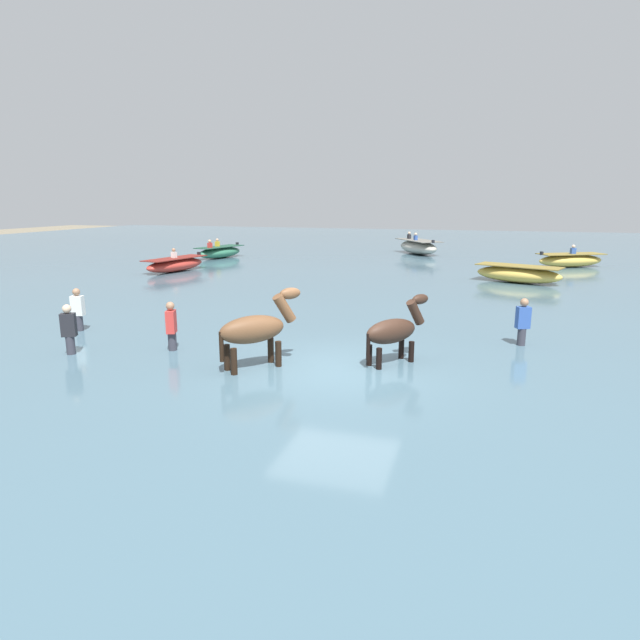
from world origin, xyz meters
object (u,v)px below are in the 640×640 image
Objects in this scene: boat_far_offshore at (220,252)px; person_spectator_far at (79,316)px; horse_lead_bay at (256,331)px; boat_mid_outer at (175,264)px; person_onlooker_left at (172,333)px; horse_trailing_dark_bay at (394,333)px; boat_distant_east at (570,260)px; boat_mid_channel at (418,247)px; person_onlooker_right at (70,337)px; person_wading_close at (522,329)px; boat_near_starboard at (518,274)px.

person_spectator_far is at bearing -74.27° from boat_far_offshore.
horse_lead_bay reaches higher than boat_mid_outer.
boat_mid_outer is 2.41× the size of person_onlooker_left.
boat_distant_east is (6.21, 19.93, -0.33)m from horse_trailing_dark_bay.
boat_mid_channel is 2.68× the size of person_onlooker_right.
horse_trailing_dark_bay is 1.18× the size of person_spectator_far.
boat_mid_outer is 18.58m from person_wading_close.
horse_lead_bay reaches higher than horse_trailing_dark_bay.
boat_far_offshore reaches higher than person_onlooker_left.
boat_mid_outer is 14.89m from person_onlooker_left.
horse_lead_bay is 25.78m from boat_mid_channel.
horse_lead_bay is at bearing -90.70° from boat_mid_channel.
person_spectator_far is at bearing -70.00° from boat_mid_outer.
horse_lead_bay is 0.56× the size of boat_distant_east.
person_spectator_far is (-6.00, 1.62, -0.38)m from horse_lead_bay.
person_onlooker_left reaches higher than boat_mid_outer.
person_onlooker_right is (-13.52, -21.44, 0.06)m from boat_distant_east.
boat_near_starboard is (-2.96, -6.66, 0.01)m from boat_distant_east.
boat_distant_east is at bearing 60.80° from person_onlooker_left.
boat_distant_east reaches higher than boat_near_starboard.
boat_mid_channel reaches higher than person_onlooker_right.
boat_far_offshore is at bearing 135.97° from person_wading_close.
boat_mid_outer is at bearing 110.00° from person_spectator_far.
boat_mid_outer is (-10.58, -12.42, -0.12)m from boat_mid_channel.
boat_far_offshore is 2.26× the size of person_spectator_far.
person_spectator_far reaches higher than boat_mid_outer.
boat_mid_outer is (-13.02, 12.16, -0.35)m from horse_trailing_dark_bay.
horse_lead_bay is 4.59m from person_onlooker_right.
boat_near_starboard is at bearing 54.44° from person_onlooker_right.
boat_mid_channel is at bearing 89.30° from horse_lead_bay.
person_onlooker_right is (-4.56, -0.33, -0.38)m from horse_lead_bay.
horse_trailing_dark_bay is 1.18× the size of person_onlooker_left.
person_wading_close is (10.11, 3.92, 0.00)m from person_onlooker_right.
person_onlooker_right and person_spectator_far have the same top height.
boat_distant_east is 24.57m from person_spectator_far.
person_spectator_far is (-8.75, 0.44, -0.27)m from horse_trailing_dark_bay.
person_onlooker_right is (-7.31, -1.51, -0.27)m from horse_trailing_dark_bay.
boat_far_offshore is 2.26× the size of person_wading_close.
person_onlooker_right is at bearing -53.65° from person_spectator_far.
person_onlooker_left and person_spectator_far have the same top height.
person_onlooker_left is (-5.22, -0.53, -0.27)m from horse_trailing_dark_bay.
person_onlooker_right reaches higher than boat_mid_outer.
person_onlooker_right is 1.00× the size of person_wading_close.
boat_near_starboard is 16.30m from boat_mid_outer.
boat_distant_east is 17.85m from person_wading_close.
boat_distant_east reaches higher than boat_far_offshore.
horse_lead_bay is at bearing -14.86° from person_onlooker_left.
boat_near_starboard is at bearing 87.60° from person_wading_close.
horse_trailing_dark_bay is at bearing -103.77° from boat_near_starboard.
boat_far_offshore is (-17.08, 5.21, -0.01)m from boat_near_starboard.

